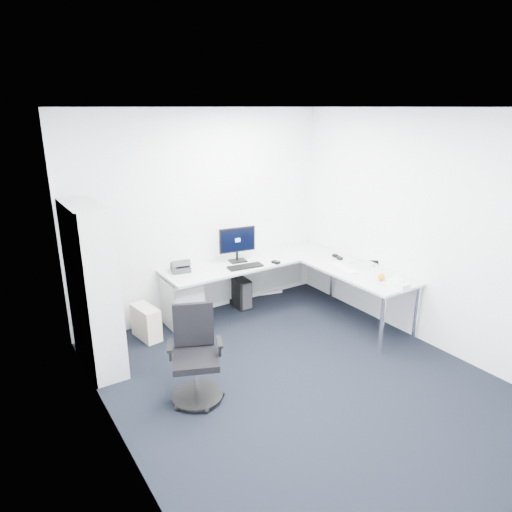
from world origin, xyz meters
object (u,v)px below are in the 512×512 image
task_chair (195,357)px  laptop (362,257)px  l_desk (267,293)px  bookshelf (93,288)px  monitor (238,244)px

task_chair → laptop: laptop is taller
l_desk → laptop: bearing=-28.8°
bookshelf → monitor: (1.98, 0.36, 0.07)m
task_chair → laptop: bearing=33.8°
l_desk → monitor: 0.76m
task_chair → monitor: (1.37, 1.51, 0.50)m
task_chair → laptop: (2.65, 0.50, 0.37)m
task_chair → laptop: size_ratio=2.93×
l_desk → task_chair: bearing=-145.0°
l_desk → bookshelf: (-2.17, 0.05, 0.54)m
bookshelf → monitor: 2.01m
monitor → task_chair: bearing=-123.7°
laptop → l_desk: bearing=154.3°
task_chair → monitor: monitor is taller
l_desk → task_chair: 1.92m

